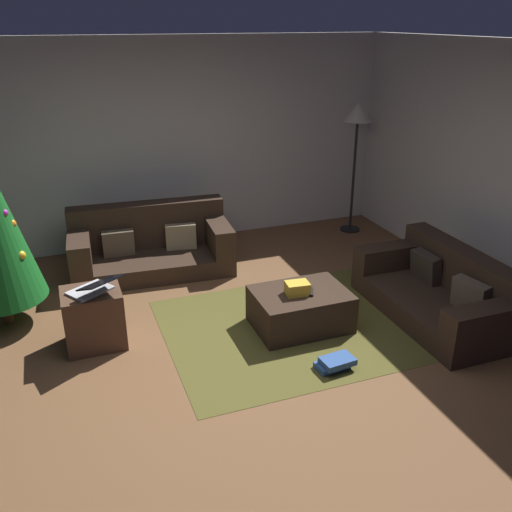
% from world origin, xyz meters
% --- Properties ---
extents(ground_plane, '(6.40, 6.40, 0.00)m').
position_xyz_m(ground_plane, '(0.00, 0.00, 0.00)').
color(ground_plane, brown).
extents(rear_partition, '(6.40, 0.12, 2.60)m').
position_xyz_m(rear_partition, '(0.00, 3.14, 1.30)').
color(rear_partition, beige).
rests_on(rear_partition, ground_plane).
extents(couch_left, '(1.89, 0.99, 0.76)m').
position_xyz_m(couch_left, '(-0.29, 2.25, 0.29)').
color(couch_left, '#332319').
rests_on(couch_left, ground_plane).
extents(couch_right, '(0.91, 1.74, 0.66)m').
position_xyz_m(couch_right, '(2.24, 0.10, 0.25)').
color(couch_right, '#332319').
rests_on(couch_right, ground_plane).
extents(ottoman, '(0.90, 0.65, 0.37)m').
position_xyz_m(ottoman, '(0.81, 0.39, 0.19)').
color(ottoman, '#332319').
rests_on(ottoman, ground_plane).
extents(gift_box, '(0.23, 0.18, 0.12)m').
position_xyz_m(gift_box, '(0.76, 0.36, 0.43)').
color(gift_box, gold).
rests_on(gift_box, ottoman).
extents(tv_remote, '(0.11, 0.17, 0.02)m').
position_xyz_m(tv_remote, '(0.89, 0.34, 0.38)').
color(tv_remote, black).
rests_on(tv_remote, ottoman).
extents(side_table, '(0.52, 0.44, 0.54)m').
position_xyz_m(side_table, '(-1.09, 0.75, 0.27)').
color(side_table, '#4C3323').
rests_on(side_table, ground_plane).
extents(laptop, '(0.52, 0.54, 0.19)m').
position_xyz_m(laptop, '(-1.05, 0.70, 0.60)').
color(laptop, silver).
rests_on(laptop, side_table).
extents(book_stack, '(0.33, 0.23, 0.11)m').
position_xyz_m(book_stack, '(0.79, -0.37, 0.06)').
color(book_stack, '#2D5193').
rests_on(book_stack, ground_plane).
extents(corner_lamp, '(0.36, 0.36, 1.76)m').
position_xyz_m(corner_lamp, '(2.59, 2.57, 1.51)').
color(corner_lamp, black).
rests_on(corner_lamp, ground_plane).
extents(area_rug, '(2.60, 2.00, 0.01)m').
position_xyz_m(area_rug, '(0.81, 0.39, 0.00)').
color(area_rug, '#504B1F').
rests_on(area_rug, ground_plane).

